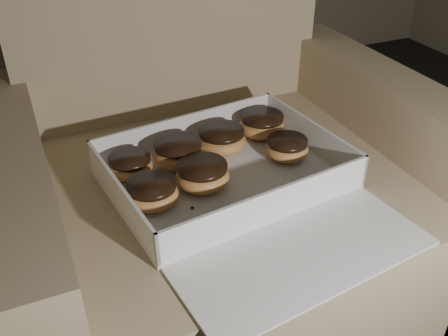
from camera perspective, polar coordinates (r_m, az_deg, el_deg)
armchair at (r=1.12m, az=-1.10°, el=-4.00°), size 0.90×0.76×0.93m
bakery_box at (r=0.94m, az=1.61°, el=-1.95°), size 0.48×0.55×0.07m
donut_a at (r=0.93m, az=-2.48°, el=-0.77°), size 0.10×0.10×0.05m
donut_b at (r=0.89m, az=-8.23°, el=-2.85°), size 0.09×0.09×0.05m
donut_c at (r=0.98m, az=-10.67°, el=0.30°), size 0.09×0.09×0.04m
donut_d at (r=1.04m, az=-0.30°, el=3.29°), size 0.10×0.10×0.05m
donut_e at (r=1.02m, az=7.21°, el=2.30°), size 0.09×0.09×0.04m
donut_f at (r=1.10m, az=4.34°, el=4.98°), size 0.10×0.10×0.05m
donut_g at (r=1.00m, az=-5.26°, el=1.80°), size 0.10×0.10×0.05m
crumb_a at (r=0.95m, az=-0.49°, el=-1.62°), size 0.01×0.01×0.00m
crumb_b at (r=0.89m, az=-3.64°, el=-4.56°), size 0.01×0.01×0.00m
crumb_c at (r=0.94m, az=8.21°, el=-2.56°), size 0.01×0.01×0.00m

